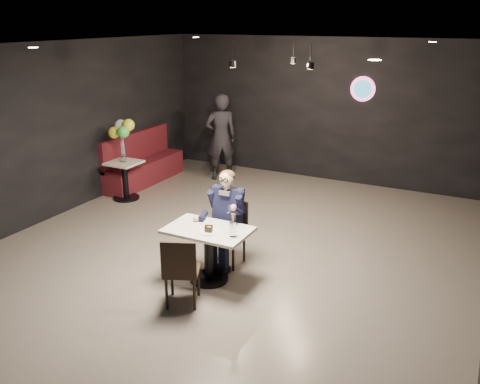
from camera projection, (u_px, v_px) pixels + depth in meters
The scene contains 17 objects.
floor at pixel (222, 260), 7.44m from camera, with size 9.00×9.00×0.00m, color slate.
wall_sign at pixel (363, 89), 10.21m from camera, with size 0.50×0.06×0.50m, color pink, non-canonical shape.
pendant_lights at pixel (280, 49), 8.18m from camera, with size 1.40×1.20×0.36m, color black.
main_table at pixel (209, 255), 6.76m from camera, with size 1.10×0.70×0.75m, color silver.
chair_far at pixel (228, 234), 7.19m from camera, with size 0.42×0.46×0.92m, color black.
chair_near at pixel (182, 269), 6.19m from camera, with size 0.42×0.46×0.92m, color black.
seated_man at pixel (228, 217), 7.11m from camera, with size 0.60×0.80×1.44m, color black.
dessert_plate at pixel (208, 232), 6.52m from camera, with size 0.25×0.25×0.01m, color white.
cake_slice at pixel (209, 229), 6.51m from camera, with size 0.10×0.08×0.07m, color black.
mint_leaf at pixel (209, 227), 6.46m from camera, with size 0.06×0.04×0.01m, color #2E8F45.
sundae_glass at pixel (233, 229), 6.38m from camera, with size 0.09×0.09×0.20m, color silver.
wafer_cone at pixel (233, 219), 6.33m from camera, with size 0.06×0.06×0.12m, color tan.
booth_bench at pixel (144, 158), 10.74m from camera, with size 0.54×2.16×1.08m, color #460F14.
side_table at pixel (125, 181), 9.83m from camera, with size 0.58×0.58×0.72m, color silver.
balloon_vase at pixel (124, 158), 9.68m from camera, with size 0.10×0.10×0.15m, color silver.
balloon_bunch at pixel (122, 137), 9.54m from camera, with size 0.41×0.41×0.68m, color yellow.
passerby at pixel (221, 137), 10.88m from camera, with size 0.68×0.45×1.86m, color black.
Camera 1 is at (3.28, -5.86, 3.37)m, focal length 38.00 mm.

